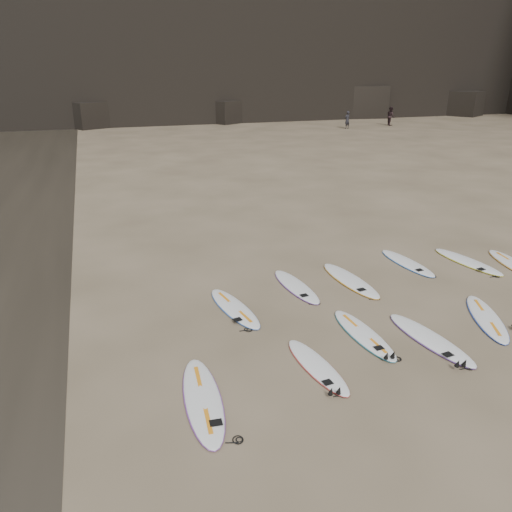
{
  "coord_description": "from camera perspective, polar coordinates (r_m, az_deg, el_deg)",
  "views": [
    {
      "loc": [
        -6.04,
        -8.79,
        5.9
      ],
      "look_at": [
        -2.46,
        2.08,
        1.5
      ],
      "focal_mm": 35.0,
      "sensor_mm": 36.0,
      "label": 1
    }
  ],
  "objects": [
    {
      "name": "surfboard_7",
      "position": [
        14.77,
        10.71,
        -2.7
      ],
      "size": [
        0.88,
        2.8,
        0.1
      ],
      "primitive_type": "ellipsoid",
      "rotation": [
        0.0,
        0.0,
        0.08
      ],
      "color": "white",
      "rests_on": "ground"
    },
    {
      "name": "ground",
      "position": [
        12.19,
        14.36,
        -8.65
      ],
      "size": [
        240.0,
        240.0,
        0.0
      ],
      "primitive_type": "plane",
      "color": "#897559",
      "rests_on": "ground"
    },
    {
      "name": "surfboard_2",
      "position": [
        12.0,
        12.18,
        -8.68
      ],
      "size": [
        0.68,
        2.54,
        0.09
      ],
      "primitive_type": "ellipsoid",
      "rotation": [
        0.0,
        0.0,
        0.03
      ],
      "color": "white",
      "rests_on": "ground"
    },
    {
      "name": "person_a",
      "position": [
        51.33,
        10.39,
        15.06
      ],
      "size": [
        0.71,
        0.58,
        1.67
      ],
      "primitive_type": "imported",
      "rotation": [
        0.0,
        0.0,
        3.49
      ],
      "color": "black",
      "rests_on": "ground"
    },
    {
      "name": "surfboard_0",
      "position": [
        9.76,
        -6.1,
        -15.92
      ],
      "size": [
        0.88,
        2.82,
        0.1
      ],
      "primitive_type": "ellipsoid",
      "rotation": [
        0.0,
        0.0,
        -0.08
      ],
      "color": "white",
      "rests_on": "ground"
    },
    {
      "name": "surfboard_3",
      "position": [
        12.21,
        19.25,
        -8.9
      ],
      "size": [
        0.95,
        2.71,
        0.1
      ],
      "primitive_type": "ellipsoid",
      "rotation": [
        0.0,
        0.0,
        0.12
      ],
      "color": "white",
      "rests_on": "ground"
    },
    {
      "name": "person_b",
      "position": [
        55.04,
        15.14,
        15.17
      ],
      "size": [
        0.87,
        1.03,
        1.86
      ],
      "primitive_type": "imported",
      "rotation": [
        0.0,
        0.0,
        1.37
      ],
      "color": "black",
      "rests_on": "ground"
    },
    {
      "name": "surfboard_8",
      "position": [
        16.47,
        16.9,
        -0.73
      ],
      "size": [
        0.77,
        2.54,
        0.09
      ],
      "primitive_type": "ellipsoid",
      "rotation": [
        0.0,
        0.0,
        0.07
      ],
      "color": "white",
      "rests_on": "ground"
    },
    {
      "name": "surfboard_6",
      "position": [
        14.17,
        4.6,
        -3.44
      ],
      "size": [
        0.79,
        2.54,
        0.09
      ],
      "primitive_type": "ellipsoid",
      "rotation": [
        0.0,
        0.0,
        0.08
      ],
      "color": "white",
      "rests_on": "ground"
    },
    {
      "name": "surfboard_1",
      "position": [
        10.7,
        6.99,
        -12.34
      ],
      "size": [
        0.78,
        2.33,
        0.08
      ],
      "primitive_type": "ellipsoid",
      "rotation": [
        0.0,
        0.0,
        0.1
      ],
      "color": "white",
      "rests_on": "ground"
    },
    {
      "name": "surfboard_9",
      "position": [
        17.23,
        23.02,
        -0.56
      ],
      "size": [
        1.02,
        2.71,
        0.1
      ],
      "primitive_type": "ellipsoid",
      "rotation": [
        0.0,
        0.0,
        0.15
      ],
      "color": "white",
      "rests_on": "ground"
    },
    {
      "name": "surfboard_5",
      "position": [
        12.93,
        -2.49,
        -5.91
      ],
      "size": [
        1.05,
        2.62,
        0.09
      ],
      "primitive_type": "ellipsoid",
      "rotation": [
        0.0,
        0.0,
        0.17
      ],
      "color": "white",
      "rests_on": "ground"
    },
    {
      "name": "surfboard_4",
      "position": [
        13.68,
        24.86,
        -6.42
      ],
      "size": [
        1.61,
        2.59,
        0.09
      ],
      "primitive_type": "ellipsoid",
      "rotation": [
        0.0,
        0.0,
        -0.42
      ],
      "color": "white",
      "rests_on": "ground"
    }
  ]
}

